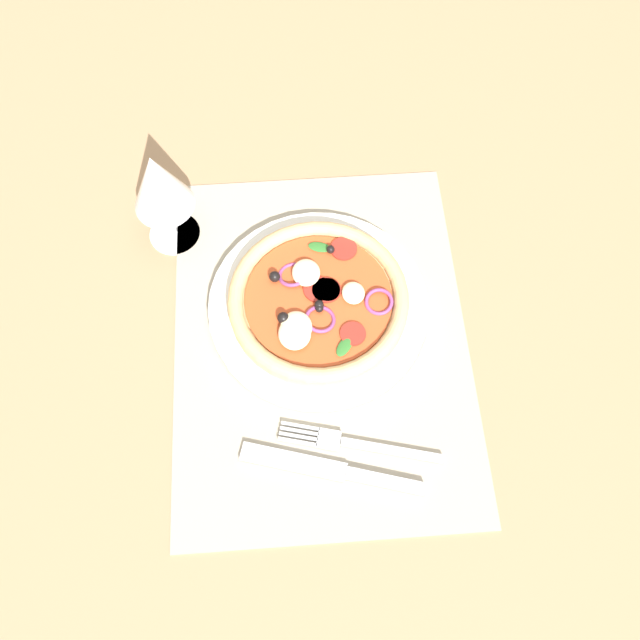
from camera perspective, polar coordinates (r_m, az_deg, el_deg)
The scene contains 7 objects.
ground_plane at distance 83.58cm, azimuth 0.06°, elevation -1.88°, with size 190.00×140.00×2.40cm, color #9E7A56.
placemat at distance 82.30cm, azimuth 0.06°, elevation -1.48°, with size 46.64×34.32×0.40cm, color #A39984.
plate at distance 83.24cm, azimuth 0.11°, elevation 1.16°, with size 26.14×26.14×1.28cm, color silver.
pizza at distance 81.65cm, azimuth 0.07°, elevation 1.68°, with size 21.25×21.25×2.69cm.
fork at distance 77.46cm, azimuth 2.54°, elevation -9.99°, with size 5.90×17.82×0.44cm.
knife at distance 76.60cm, azimuth 0.78°, elevation -12.07°, with size 7.16×19.67×0.62cm.
wine_glass at distance 83.51cm, azimuth -13.01°, elevation 10.65°, with size 7.20×7.20×14.90cm.
Camera 1 is at (-34.48, 2.55, 74.89)cm, focal length 39.25 mm.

